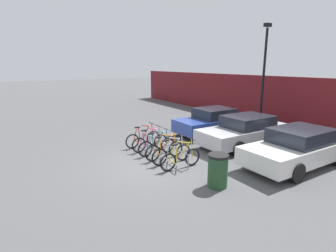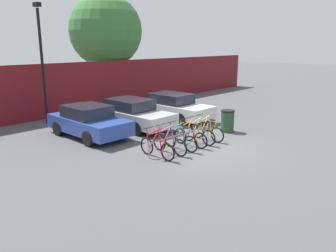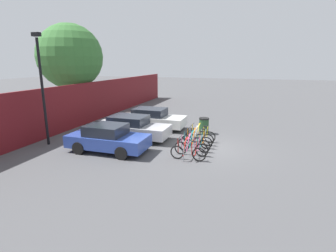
% 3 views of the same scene
% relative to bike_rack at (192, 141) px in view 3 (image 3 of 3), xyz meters
% --- Properties ---
extents(ground_plane, '(120.00, 120.00, 0.00)m').
position_rel_bike_rack_xyz_m(ground_plane, '(0.58, -0.67, -0.48)').
color(ground_plane, '#4C4C4F').
extents(hoarding_wall, '(36.00, 0.16, 2.98)m').
position_rel_bike_rack_xyz_m(hoarding_wall, '(0.58, 8.82, 1.00)').
color(hoarding_wall, maroon).
rests_on(hoarding_wall, ground).
extents(bike_rack, '(3.57, 0.04, 0.57)m').
position_rel_bike_rack_xyz_m(bike_rack, '(0.00, 0.00, 0.00)').
color(bike_rack, gray).
rests_on(bike_rack, ground).
extents(bicycle_red, '(0.68, 1.71, 1.05)m').
position_rel_bike_rack_xyz_m(bicycle_red, '(-1.51, -0.15, -0.11)').
color(bicycle_red, black).
rests_on(bicycle_red, ground).
extents(bicycle_pink, '(0.68, 1.71, 1.05)m').
position_rel_bike_rack_xyz_m(bicycle_pink, '(-0.85, -0.15, -0.11)').
color(bicycle_pink, black).
rests_on(bicycle_pink, ground).
extents(bicycle_teal, '(0.68, 1.71, 1.05)m').
position_rel_bike_rack_xyz_m(bicycle_teal, '(-0.24, -0.15, -0.11)').
color(bicycle_teal, black).
rests_on(bicycle_teal, ground).
extents(bicycle_orange, '(0.68, 1.71, 1.05)m').
position_rel_bike_rack_xyz_m(bicycle_orange, '(0.38, -0.15, -0.11)').
color(bicycle_orange, black).
rests_on(bicycle_orange, ground).
extents(bicycle_silver, '(0.68, 1.71, 1.05)m').
position_rel_bike_rack_xyz_m(bicycle_silver, '(0.91, -0.15, -0.11)').
color(bicycle_silver, black).
rests_on(bicycle_silver, ground).
extents(bicycle_yellow, '(0.68, 1.71, 1.05)m').
position_rel_bike_rack_xyz_m(bicycle_yellow, '(1.51, -0.15, -0.11)').
color(bicycle_yellow, black).
rests_on(bicycle_yellow, ground).
extents(car_blue, '(1.91, 4.09, 1.40)m').
position_rel_bike_rack_xyz_m(car_blue, '(-1.56, 4.03, 0.21)').
color(car_blue, '#2D479E').
rests_on(car_blue, ground).
extents(car_silver, '(1.91, 4.59, 1.40)m').
position_rel_bike_rack_xyz_m(car_silver, '(0.82, 3.93, 0.21)').
color(car_silver, '#B7B7BC').
rests_on(car_silver, ground).
extents(car_white, '(1.91, 4.59, 1.40)m').
position_rel_bike_rack_xyz_m(car_white, '(3.54, 3.68, 0.21)').
color(car_white, silver).
rests_on(car_white, ground).
extents(lamp_post, '(0.24, 0.44, 5.93)m').
position_rel_bike_rack_xyz_m(lamp_post, '(-1.56, 7.83, 2.83)').
color(lamp_post, black).
rests_on(lamp_post, ground).
extents(trash_bin, '(0.63, 0.63, 1.03)m').
position_rel_bike_rack_xyz_m(trash_bin, '(3.29, -0.01, 0.03)').
color(trash_bin, '#234728').
rests_on(trash_bin, ground).
extents(tree_behind_hoarding, '(4.88, 4.88, 7.29)m').
position_rel_bike_rack_xyz_m(tree_behind_hoarding, '(4.51, 10.62, 4.34)').
color(tree_behind_hoarding, brown).
rests_on(tree_behind_hoarding, ground).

